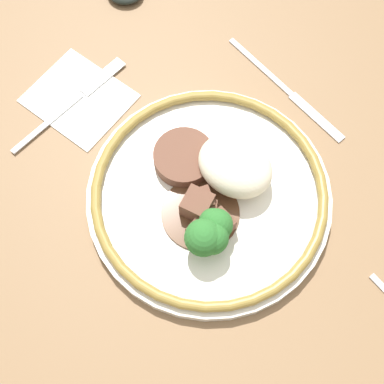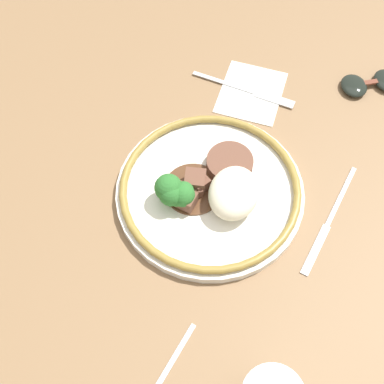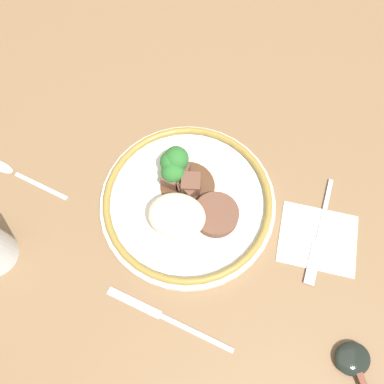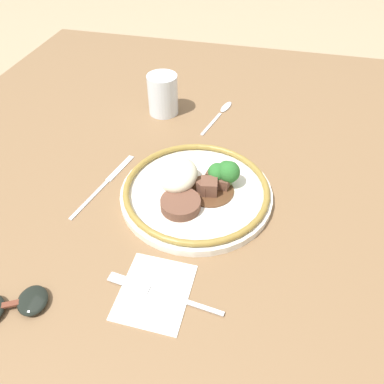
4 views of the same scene
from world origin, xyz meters
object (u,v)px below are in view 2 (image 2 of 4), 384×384
fork (253,92)px  sunglasses (370,83)px  knife (328,223)px  plate (210,191)px

fork → sunglasses: size_ratio=1.60×
knife → sunglasses: bearing=-172.6°
plate → fork: bearing=175.6°
fork → knife: bearing=-45.2°
plate → sunglasses: bearing=144.6°
knife → sunglasses: sunglasses is taller
sunglasses → knife: bearing=-32.8°
knife → plate: bearing=-75.3°
fork → sunglasses: (-0.07, 0.19, 0.00)m
plate → sunglasses: size_ratio=2.46×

